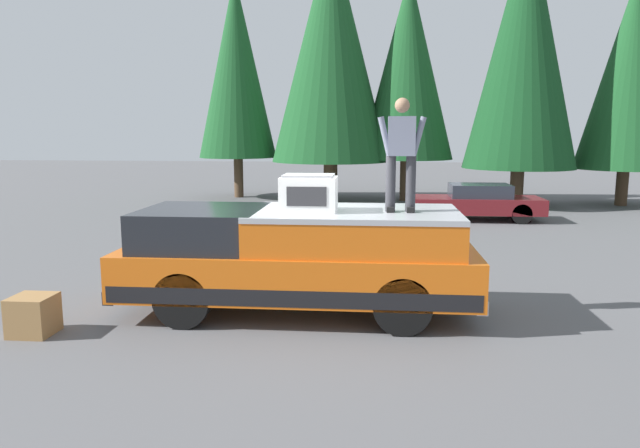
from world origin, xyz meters
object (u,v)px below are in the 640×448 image
object	(u,v)px
compressor_unit	(309,193)
parked_car_maroon	(477,202)
pickup_truck	(299,259)
person_on_truck_bed	(401,152)
wooden_crate	(33,315)

from	to	relation	value
compressor_unit	parked_car_maroon	size ratio (longest dim) A/B	0.20
compressor_unit	pickup_truck	bearing A→B (deg)	50.75
pickup_truck	compressor_unit	distance (m)	1.08
person_on_truck_bed	wooden_crate	distance (m)	5.80
pickup_truck	person_on_truck_bed	xyz separation A→B (m)	(-0.07, -1.56, 1.68)
compressor_unit	parked_car_maroon	distance (m)	11.30
parked_car_maroon	pickup_truck	bearing A→B (deg)	156.30
person_on_truck_bed	parked_car_maroon	size ratio (longest dim) A/B	0.41
pickup_truck	parked_car_maroon	xyz separation A→B (m)	(10.21, -4.48, -0.29)
compressor_unit	wooden_crate	size ratio (longest dim) A/B	1.50
pickup_truck	parked_car_maroon	bearing A→B (deg)	-23.70
person_on_truck_bed	wooden_crate	xyz separation A→B (m)	(-1.28, 5.18, -2.27)
parked_car_maroon	person_on_truck_bed	bearing A→B (deg)	164.14
wooden_crate	compressor_unit	bearing A→B (deg)	-72.45
compressor_unit	wooden_crate	xyz separation A→B (m)	(-1.20, 3.80, -1.65)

